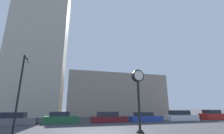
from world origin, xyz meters
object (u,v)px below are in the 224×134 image
(street_clock, at_px, (138,87))
(car_white, at_px, (181,116))
(car_red, at_px, (213,115))
(car_grey, at_px, (14,119))
(car_blue, at_px, (145,117))
(car_green, at_px, (61,118))
(street_lamp_left, at_px, (22,80))
(car_maroon, at_px, (109,118))

(street_clock, distance_m, car_white, 13.95)
(car_white, relative_size, car_red, 1.19)
(car_grey, bearing_deg, car_blue, -1.85)
(car_white, distance_m, car_red, 5.79)
(car_green, bearing_deg, car_grey, 179.62)
(car_red, bearing_deg, car_green, 179.69)
(car_green, relative_size, car_red, 1.04)
(car_blue, relative_size, car_white, 0.92)
(car_red, bearing_deg, car_grey, 179.95)
(street_clock, xyz_separation_m, street_lamp_left, (-9.26, 2.54, 0.61))
(car_green, height_order, car_maroon, car_green)
(car_grey, distance_m, car_blue, 16.00)
(street_clock, relative_size, car_red, 1.27)
(car_blue, xyz_separation_m, car_red, (11.73, -0.06, 0.11))
(car_green, height_order, car_red, car_red)
(car_white, relative_size, street_lamp_left, 0.76)
(street_clock, height_order, car_maroon, street_clock)
(car_maroon, xyz_separation_m, street_lamp_left, (-8.90, -6.02, 3.56))
(car_blue, bearing_deg, car_maroon, -178.84)
(street_clock, bearing_deg, car_maroon, 92.40)
(car_blue, xyz_separation_m, car_white, (5.94, 0.14, 0.08))
(car_maroon, relative_size, car_white, 0.98)
(car_maroon, bearing_deg, car_grey, 175.29)
(car_green, bearing_deg, car_blue, -2.73)
(car_grey, relative_size, car_red, 1.18)
(street_clock, bearing_deg, street_lamp_left, 164.67)
(car_blue, xyz_separation_m, street_lamp_left, (-13.95, -5.89, 3.59))
(car_white, bearing_deg, street_clock, -137.81)
(car_grey, xyz_separation_m, car_maroon, (10.95, -0.25, -0.01))
(car_green, height_order, car_blue, car_green)
(car_red, height_order, street_lamp_left, street_lamp_left)
(car_green, xyz_separation_m, car_red, (22.67, -0.47, 0.05))
(street_clock, bearing_deg, car_blue, 60.91)
(car_grey, xyz_separation_m, car_red, (27.73, -0.44, 0.07))
(car_maroon, xyz_separation_m, car_red, (16.77, -0.20, 0.08))
(car_blue, bearing_deg, street_clock, -116.44)
(car_maroon, distance_m, street_lamp_left, 11.32)
(car_blue, relative_size, street_lamp_left, 0.70)
(car_blue, distance_m, car_red, 11.73)
(car_maroon, distance_m, car_white, 10.98)
(car_white, bearing_deg, car_blue, -175.34)
(car_blue, bearing_deg, car_green, -179.44)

